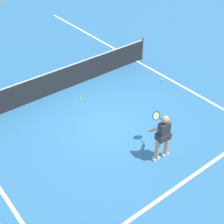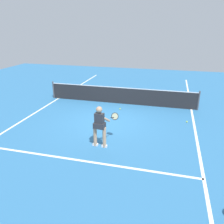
{
  "view_description": "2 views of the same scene",
  "coord_description": "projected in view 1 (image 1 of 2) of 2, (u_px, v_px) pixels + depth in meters",
  "views": [
    {
      "loc": [
        -5.1,
        -6.9,
        6.9
      ],
      "look_at": [
        -0.07,
        -0.51,
        0.85
      ],
      "focal_mm": 52.57,
      "sensor_mm": 36.0,
      "label": 1
    },
    {
      "loc": [
        2.7,
        -9.31,
        4.15
      ],
      "look_at": [
        0.46,
        -0.87,
        0.84
      ],
      "focal_mm": 36.48,
      "sensor_mm": 36.0,
      "label": 2
    }
  ],
  "objects": [
    {
      "name": "sideline_right_marking",
      "position": [
        182.0,
        86.0,
        12.92
      ],
      "size": [
        0.1,
        19.93,
        0.01
      ],
      "primitive_type": "cube",
      "color": "white",
      "rests_on": "ground"
    },
    {
      "name": "ground_plane",
      "position": [
        104.0,
        124.0,
        11.0
      ],
      "size": [
        28.51,
        28.51,
        0.0
      ],
      "primitive_type": "plane",
      "color": "teal"
    },
    {
      "name": "service_line_marking",
      "position": [
        179.0,
        185.0,
        8.88
      ],
      "size": [
        7.74,
        0.1,
        0.01
      ],
      "primitive_type": "cube",
      "color": "white",
      "rests_on": "ground"
    },
    {
      "name": "tennis_ball_near",
      "position": [
        162.0,
        80.0,
        13.27
      ],
      "size": [
        0.07,
        0.07,
        0.07
      ],
      "primitive_type": "sphere",
      "color": "#D1E533",
      "rests_on": "ground"
    },
    {
      "name": "tennis_player",
      "position": [
        163.0,
        135.0,
        9.26
      ],
      "size": [
        0.82,
        0.92,
        1.55
      ],
      "color": "tan",
      "rests_on": "ground"
    },
    {
      "name": "tennis_ball_mid",
      "position": [
        80.0,
        99.0,
        12.18
      ],
      "size": [
        0.07,
        0.07,
        0.07
      ],
      "primitive_type": "sphere",
      "color": "#D1E533",
      "rests_on": "ground"
    },
    {
      "name": "court_net",
      "position": [
        61.0,
        79.0,
        12.42
      ],
      "size": [
        8.42,
        0.08,
        1.03
      ],
      "color": "#4C4C51",
      "rests_on": "ground"
    }
  ]
}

